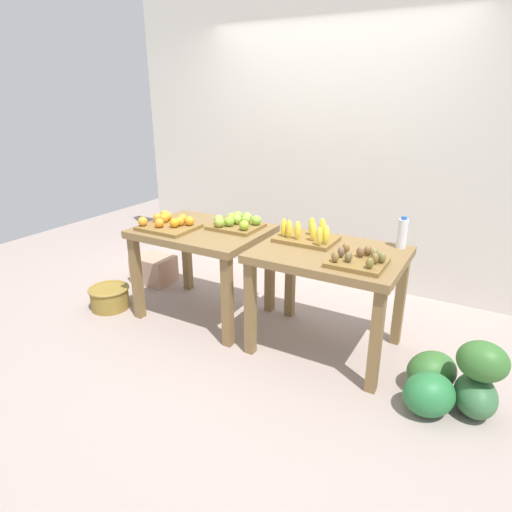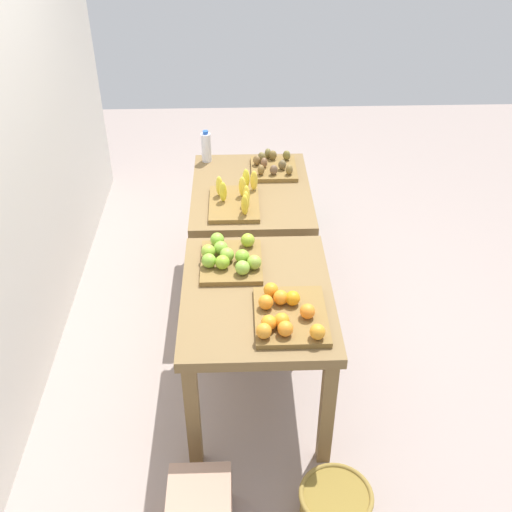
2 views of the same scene
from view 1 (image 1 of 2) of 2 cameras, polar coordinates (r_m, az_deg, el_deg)
The scene contains 12 objects.
ground_plane at distance 3.67m, azimuth 0.63°, elevation -9.51°, with size 8.00×8.00×0.00m, color gray.
back_wall at distance 4.42m, azimuth 9.60°, elevation 15.90°, with size 4.40×0.12×3.00m, color beige.
display_table_left at distance 3.67m, azimuth -6.99°, elevation 1.90°, with size 1.04×0.80×0.79m.
display_table_right at distance 3.17m, azimuth 9.56°, elevation -1.33°, with size 1.04×0.80×0.79m.
orange_bin at distance 3.66m, azimuth -11.42°, elevation 4.21°, with size 0.45×0.38×0.11m.
apple_bin at distance 3.60m, azimuth -2.59°, elevation 4.39°, with size 0.40×0.35×0.11m.
banana_crate at distance 3.28m, azimuth 6.70°, elevation 2.63°, with size 0.44×0.32×0.17m.
kiwi_bin at distance 2.90m, azimuth 13.26°, elevation -0.48°, with size 0.36×0.32×0.10m.
water_bottle at distance 3.28m, azimuth 18.68°, elevation 2.83°, with size 0.07×0.07×0.23m.
watermelon_pile at distance 3.02m, azimuth 24.22°, elevation -14.78°, with size 0.64×0.67×0.49m.
wicker_basket at distance 4.17m, azimuth -18.68°, elevation -5.12°, with size 0.36×0.36×0.20m.
cardboard_produce_box at distance 4.60m, azimuth -13.26°, elevation -1.69°, with size 0.40×0.30×0.28m, color tan.
Camera 1 is at (1.54, -2.78, 1.84)m, focal length 30.44 mm.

